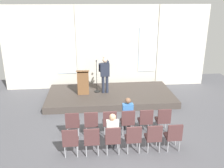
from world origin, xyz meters
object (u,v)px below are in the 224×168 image
object	(u,v)px
chair_r0_c4	(146,119)
audience_r0_c3	(127,114)
chair_r1_c0	(71,140)
chair_r0_c2	(110,121)
chair_r1_c3	(133,137)
chair_r0_c3	(128,120)
chair_r1_c4	(153,136)
audience_r1_c2	(112,131)
mic_stand	(97,85)
chair_r0_c5	(163,119)
chair_r0_c1	(91,122)
chair_r1_c5	(173,135)
chair_r1_c2	(113,138)
chair_r1_c1	(92,139)
lectern	(83,82)
chair_r0_c0	(73,123)
speaker	(105,73)

from	to	relation	value
chair_r0_c4	audience_r0_c3	bearing A→B (deg)	172.80
audience_r0_c3	chair_r1_c0	distance (m)	2.24
chair_r0_c2	chair_r1_c3	size ratio (longest dim) A/B	1.00
chair_r0_c3	chair_r1_c4	xyz separation A→B (m)	(0.63, -1.09, 0.00)
chair_r0_c2	audience_r1_c2	distance (m)	1.03
mic_stand	audience_r1_c2	bearing A→B (deg)	-86.00
mic_stand	chair_r0_c5	distance (m)	4.10
audience_r1_c2	chair_r0_c1	bearing A→B (deg)	121.97
chair_r1_c3	chair_r1_c5	world-z (taller)	same
chair_r1_c0	chair_r0_c3	bearing A→B (deg)	29.99
audience_r1_c2	chair_r1_c2	bearing A→B (deg)	-90.00
chair_r0_c5	chair_r1_c1	distance (m)	2.75
chair_r1_c3	audience_r0_c3	bearing A→B (deg)	90.00
chair_r1_c3	chair_r1_c0	bearing A→B (deg)	180.00
chair_r0_c2	chair_r1_c5	xyz separation A→B (m)	(1.89, -1.09, 0.00)
chair_r0_c3	audience_r0_c3	distance (m)	0.23
audience_r0_c3	chair_r1_c3	bearing A→B (deg)	-90.00
lectern	audience_r0_c3	bearing A→B (deg)	-63.98
chair_r0_c5	chair_r1_c3	world-z (taller)	same
chair_r0_c2	chair_r1_c1	size ratio (longest dim) A/B	1.00
mic_stand	chair_r0_c1	world-z (taller)	mic_stand
chair_r0_c3	chair_r0_c1	bearing A→B (deg)	180.00
chair_r1_c3	chair_r1_c2	bearing A→B (deg)	180.00
mic_stand	chair_r0_c0	world-z (taller)	mic_stand
chair_r1_c3	chair_r1_c5	xyz separation A→B (m)	(1.26, 0.00, 0.00)
chair_r0_c3	audience_r0_c3	xyz separation A→B (m)	(-0.00, 0.08, 0.21)
chair_r0_c0	audience_r0_c3	distance (m)	1.91
chair_r0_c2	chair_r1_c1	bearing A→B (deg)	-120.01
audience_r1_c2	chair_r1_c3	world-z (taller)	audience_r1_c2
chair_r0_c4	chair_r0_c2	bearing A→B (deg)	180.00
mic_stand	chair_r1_c5	size ratio (longest dim) A/B	1.65
audience_r0_c3	chair_r1_c4	distance (m)	1.35
chair_r0_c5	mic_stand	bearing A→B (deg)	122.56
lectern	chair_r1_c5	xyz separation A→B (m)	(2.84, -4.40, -0.32)
lectern	chair_r1_c1	world-z (taller)	lectern
speaker	chair_r1_c2	distance (m)	4.47
chair_r0_c2	chair_r1_c3	bearing A→B (deg)	-59.99
chair_r0_c5	chair_r0_c0	bearing A→B (deg)	180.00
chair_r1_c0	chair_r1_c5	xyz separation A→B (m)	(3.15, 0.00, 0.00)
lectern	chair_r1_c0	distance (m)	4.43
chair_r0_c0	chair_r1_c3	xyz separation A→B (m)	(1.89, -1.09, 0.00)
speaker	chair_r1_c0	xyz separation A→B (m)	(-1.33, -4.41, -0.74)
chair_r1_c0	chair_r1_c1	bearing A→B (deg)	0.00
chair_r0_c0	chair_r1_c3	bearing A→B (deg)	-29.99
chair_r0_c1	audience_r1_c2	bearing A→B (deg)	-58.03
chair_r0_c3	chair_r1_c1	bearing A→B (deg)	-139.12
chair_r0_c1	chair_r1_c4	xyz separation A→B (m)	(1.89, -1.09, 0.00)
speaker	chair_r1_c2	xyz separation A→B (m)	(-0.07, -4.41, -0.74)
mic_stand	chair_r0_c3	size ratio (longest dim) A/B	1.65
audience_r0_c3	chair_r1_c1	distance (m)	1.73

